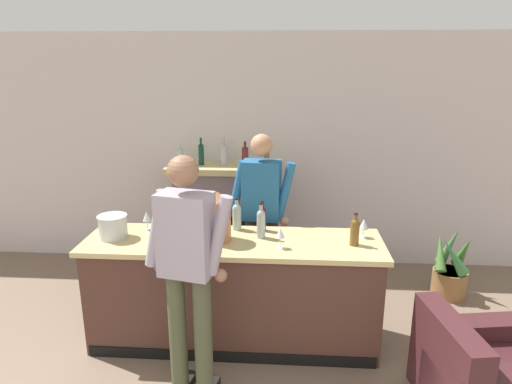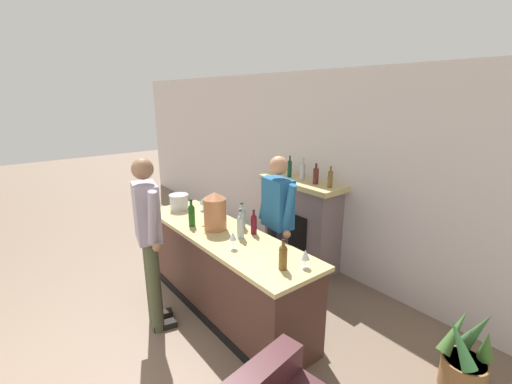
% 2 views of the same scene
% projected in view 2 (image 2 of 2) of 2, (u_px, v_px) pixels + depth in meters
% --- Properties ---
extents(wall_back_panel, '(12.00, 0.07, 2.75)m').
position_uv_depth(wall_back_panel, '(335.00, 175.00, 4.66)').
color(wall_back_panel, silver).
rests_on(wall_back_panel, ground_plane).
extents(bar_counter, '(2.53, 0.71, 0.97)m').
position_uv_depth(bar_counter, '(224.00, 272.00, 3.89)').
color(bar_counter, '#4B2E25').
rests_on(bar_counter, ground_plane).
extents(fireplace_stone, '(1.29, 0.52, 1.59)m').
position_uv_depth(fireplace_stone, '(301.00, 222.00, 4.97)').
color(fireplace_stone, gray).
rests_on(fireplace_stone, ground_plane).
extents(potted_plant_corner, '(0.41, 0.42, 0.74)m').
position_uv_depth(potted_plant_corner, '(465.00, 360.00, 2.87)').
color(potted_plant_corner, olive).
rests_on(potted_plant_corner, ground_plane).
extents(person_customer, '(0.65, 0.37, 1.85)m').
position_uv_depth(person_customer, '(149.00, 237.00, 3.47)').
color(person_customer, '#464B32').
rests_on(person_customer, ground_plane).
extents(person_bartender, '(0.66, 0.33, 1.78)m').
position_uv_depth(person_bartender, '(277.00, 224.00, 3.97)').
color(person_bartender, '#3A363D').
rests_on(person_bartender, ground_plane).
extents(copper_dispenser, '(0.26, 0.30, 0.43)m').
position_uv_depth(copper_dispenser, '(215.00, 211.00, 3.80)').
color(copper_dispenser, '#B36E45').
rests_on(copper_dispenser, bar_counter).
extents(ice_bucket_steel, '(0.25, 0.25, 0.20)m').
position_uv_depth(ice_bucket_steel, '(179.00, 202.00, 4.50)').
color(ice_bucket_steel, silver).
rests_on(ice_bucket_steel, bar_counter).
extents(wine_bottle_cabernet_heavy, '(0.08, 0.08, 0.29)m').
position_uv_depth(wine_bottle_cabernet_heavy, '(242.00, 216.00, 3.87)').
color(wine_bottle_cabernet_heavy, '#A0B7B7').
rests_on(wine_bottle_cabernet_heavy, bar_counter).
extents(wine_bottle_port_short, '(0.08, 0.08, 0.28)m').
position_uv_depth(wine_bottle_port_short, '(216.00, 211.00, 4.07)').
color(wine_bottle_port_short, '#1D3A25').
rests_on(wine_bottle_port_short, bar_counter).
extents(wine_bottle_burgundy_dark, '(0.08, 0.08, 0.28)m').
position_uv_depth(wine_bottle_burgundy_dark, '(283.00, 256.00, 2.94)').
color(wine_bottle_burgundy_dark, brown).
rests_on(wine_bottle_burgundy_dark, bar_counter).
extents(wine_bottle_rose_blush, '(0.08, 0.08, 0.31)m').
position_uv_depth(wine_bottle_rose_blush, '(192.00, 214.00, 3.92)').
color(wine_bottle_rose_blush, '#1B5718').
rests_on(wine_bottle_rose_blush, bar_counter).
extents(wine_bottle_merlot_tall, '(0.07, 0.07, 0.31)m').
position_uv_depth(wine_bottle_merlot_tall, '(241.00, 225.00, 3.59)').
color(wine_bottle_merlot_tall, '#9BA8AB').
rests_on(wine_bottle_merlot_tall, bar_counter).
extents(wine_bottle_riesling_slim, '(0.07, 0.07, 0.28)m').
position_uv_depth(wine_bottle_riesling_slim, '(254.00, 223.00, 3.70)').
color(wine_bottle_riesling_slim, '#5A0C1C').
rests_on(wine_bottle_riesling_slim, bar_counter).
extents(wine_glass_front_right, '(0.07, 0.07, 0.17)m').
position_uv_depth(wine_glass_front_right, '(202.00, 202.00, 4.45)').
color(wine_glass_front_right, silver).
rests_on(wine_glass_front_right, bar_counter).
extents(wine_glass_near_bucket, '(0.07, 0.07, 0.17)m').
position_uv_depth(wine_glass_near_bucket, '(233.00, 237.00, 3.34)').
color(wine_glass_near_bucket, silver).
rests_on(wine_glass_near_bucket, bar_counter).
extents(wine_glass_by_dispenser, '(0.08, 0.08, 0.17)m').
position_uv_depth(wine_glass_by_dispenser, '(305.00, 255.00, 2.97)').
color(wine_glass_by_dispenser, silver).
rests_on(wine_glass_by_dispenser, bar_counter).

